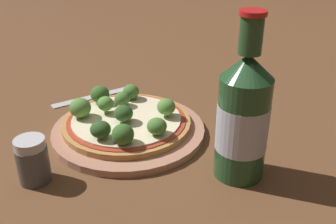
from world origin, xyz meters
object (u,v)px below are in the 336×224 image
object	(u,v)px
pizza	(129,121)
beer_bottle	(243,117)
fork	(97,96)
pepper_shaker	(33,161)

from	to	relation	value
pizza	beer_bottle	size ratio (longest dim) A/B	0.93
fork	beer_bottle	bearing A→B (deg)	-79.44
pepper_shaker	fork	xyz separation A→B (m)	(-0.22, 0.17, -0.03)
beer_bottle	pepper_shaker	xyz separation A→B (m)	(-0.12, -0.26, -0.06)
beer_bottle	pizza	bearing A→B (deg)	-154.40
pepper_shaker	fork	size ratio (longest dim) A/B	0.37
beer_bottle	fork	bearing A→B (deg)	-165.48
pizza	beer_bottle	distance (m)	0.22
pizza	fork	size ratio (longest dim) A/B	1.20
pizza	pepper_shaker	distance (m)	0.18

